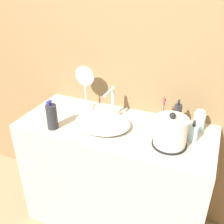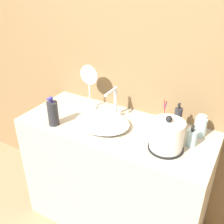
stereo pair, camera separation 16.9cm
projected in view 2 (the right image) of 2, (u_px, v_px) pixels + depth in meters
wall_back at (137, 54)px, 1.75m from camera, size 6.00×0.04×2.60m
vanity_counter at (115, 177)px, 1.94m from camera, size 1.30×0.55×0.89m
sink_basin at (102, 122)px, 1.72m from camera, size 0.37×0.30×0.06m
faucet at (115, 100)px, 1.79m from camera, size 0.06×0.15×0.21m
electric_kettle at (167, 136)px, 1.47m from camera, size 0.20×0.20×0.22m
toothbrush_cup at (162, 121)px, 1.69m from camera, size 0.06×0.06×0.21m
lotion_bottle at (53, 113)px, 1.71m from camera, size 0.07×0.07×0.20m
shampoo_bottle at (191, 138)px, 1.51m from camera, size 0.06×0.06×0.13m
mouthwash_bottle at (201, 126)px, 1.60m from camera, size 0.07×0.07×0.14m
hand_cream_bottle at (177, 121)px, 1.61m from camera, size 0.05×0.05×0.21m
vanity_mirror at (89, 84)px, 1.86m from camera, size 0.14×0.10×0.33m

